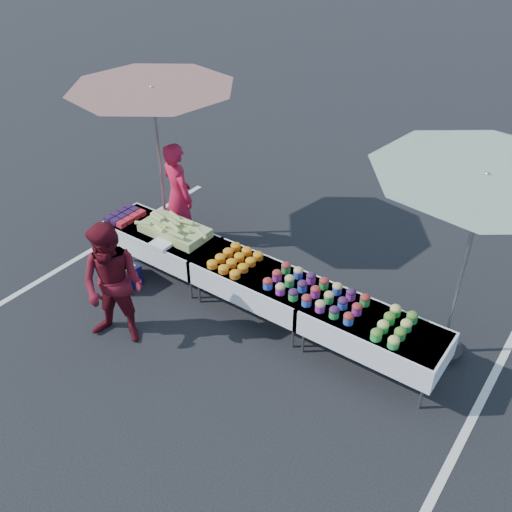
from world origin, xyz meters
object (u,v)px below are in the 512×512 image
Objects in this scene: table_right at (373,331)px; table_left at (162,239)px; umbrella_left at (153,101)px; vendor at (178,196)px; table_center at (256,280)px; umbrella_right at (483,192)px; customer at (113,286)px; storage_bin at (121,273)px.

table_left is at bearing 180.00° from table_right.
table_left is 2.11m from umbrella_left.
table_center is at bearing 177.09° from vendor.
vendor is at bearing -5.44° from umbrella_left.
vendor is 4.85m from umbrella_right.
umbrella_left is at bearing 11.50° from vendor.
table_right is 1.04× the size of customer.
table_right is at bearing 0.00° from table_left.
storage_bin is at bearing 117.78° from customer.
table_right is 3.36m from customer.
umbrella_left is 0.97× the size of umbrella_right.
customer reaches higher than storage_bin.
table_right is 0.60× the size of umbrella_left.
table_right is 3.98m from storage_bin.
umbrella_right is (4.30, 0.80, 1.84)m from table_left.
table_left and table_right have the same top height.
storage_bin is at bearing -162.51° from umbrella_right.
table_right is 4.00m from vendor.
customer is 0.57× the size of umbrella_right.
umbrella_right reaches higher than table_right.
table_left is 0.60× the size of umbrella_left.
table_left is 4.74m from umbrella_right.
vendor reaches higher than table_left.
table_right is at bearing 0.00° from table_center.
umbrella_right is at bearing 48.81° from table_right.
umbrella_right is (5.00, -0.00, 0.02)m from umbrella_left.
table_right is 2.12m from umbrella_right.
storage_bin is (0.01, -1.41, -0.72)m from vendor.
table_left is 3.60m from table_right.
customer reaches higher than table_center.
umbrella_left reaches higher than table_left.
customer is at bearing -148.10° from umbrella_right.
table_center is 0.59× the size of umbrella_right.
customer is (-3.00, -1.50, 0.31)m from table_right.
table_left is 1.02× the size of vendor.
customer is (-1.20, -1.50, 0.31)m from table_center.
table_center is 3.07× the size of storage_bin.
table_center is 1.02× the size of vendor.
umbrella_right is at bearing 23.96° from storage_bin.
vendor is 1.59m from storage_bin.
vendor is 2.44m from customer.
table_right is 4.74m from umbrella_left.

